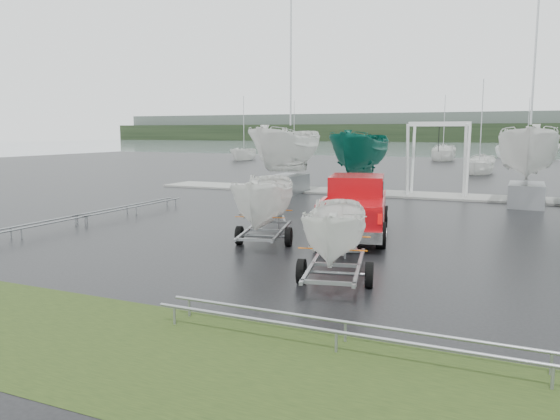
% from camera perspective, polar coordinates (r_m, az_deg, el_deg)
% --- Properties ---
extents(ground_plane, '(120.00, 120.00, 0.00)m').
position_cam_1_polar(ground_plane, '(19.48, 3.76, -2.46)').
color(ground_plane, black).
rests_on(ground_plane, ground).
extents(lake, '(300.00, 300.00, 0.00)m').
position_cam_1_polar(lake, '(118.19, 21.07, 5.94)').
color(lake, gray).
rests_on(lake, ground).
extents(grass_verge, '(40.00, 40.00, 0.00)m').
position_cam_1_polar(grass_verge, '(10.28, -18.81, -12.77)').
color(grass_verge, black).
rests_on(grass_verge, ground).
extents(dock, '(30.00, 3.00, 0.12)m').
position_cam_1_polar(dock, '(31.86, 11.97, 1.64)').
color(dock, gray).
rests_on(dock, ground).
extents(treeline, '(300.00, 8.00, 6.00)m').
position_cam_1_polar(treeline, '(188.07, 22.37, 7.45)').
color(treeline, black).
rests_on(treeline, ground).
extents(far_hill, '(300.00, 6.00, 10.00)m').
position_cam_1_polar(far_hill, '(196.07, 22.48, 8.03)').
color(far_hill, '#4C5651').
rests_on(far_hill, ground).
extents(pickup_truck, '(3.32, 6.37, 2.02)m').
position_cam_1_polar(pickup_truck, '(19.46, 7.87, 0.60)').
color(pickup_truck, '#98080D').
rests_on(pickup_truck, ground).
extents(trailer_hitched, '(1.94, 3.77, 4.33)m').
position_cam_1_polar(trailer_hitched, '(12.83, 5.97, 2.61)').
color(trailer_hitched, gray).
rests_on(trailer_hitched, ground).
extents(trailer_parked, '(2.10, 3.78, 5.05)m').
position_cam_1_polar(trailer_parked, '(17.31, -1.61, 5.33)').
color(trailer_parked, gray).
rests_on(trailer_parked, ground).
extents(boat_hoist, '(3.30, 2.18, 4.12)m').
position_cam_1_polar(boat_hoist, '(31.27, 16.22, 6.19)').
color(boat_hoist, silver).
rests_on(boat_hoist, ground).
extents(keelboat_0, '(2.76, 3.20, 10.94)m').
position_cam_1_polar(keelboat_0, '(31.56, 0.76, 9.68)').
color(keelboat_0, gray).
rests_on(keelboat_0, ground).
extents(keelboat_1, '(2.51, 3.20, 7.77)m').
position_cam_1_polar(keelboat_1, '(30.29, 8.54, 8.86)').
color(keelboat_1, gray).
rests_on(keelboat_1, ground).
extents(keelboat_2, '(2.75, 3.20, 10.92)m').
position_cam_1_polar(keelboat_2, '(28.96, 24.78, 9.00)').
color(keelboat_2, gray).
rests_on(keelboat_2, ground).
extents(mast_rack_0, '(0.56, 6.50, 0.06)m').
position_cam_1_polar(mast_rack_0, '(24.80, -15.25, 0.39)').
color(mast_rack_0, gray).
rests_on(mast_rack_0, ground).
extents(mast_rack_1, '(0.56, 6.50, 0.06)m').
position_cam_1_polar(mast_rack_1, '(20.59, -25.89, -1.72)').
color(mast_rack_1, gray).
rests_on(mast_rack_1, ground).
extents(mast_rack_2, '(7.00, 0.56, 0.06)m').
position_cam_1_polar(mast_rack_2, '(9.44, 6.40, -12.04)').
color(mast_rack_2, gray).
rests_on(mast_rack_2, ground).
extents(moored_boat_0, '(2.74, 2.79, 11.21)m').
position_cam_1_polar(moored_boat_0, '(69.75, -3.78, 5.26)').
color(moored_boat_0, silver).
rests_on(moored_boat_0, ground).
extents(moored_boat_1, '(3.17, 3.25, 11.94)m').
position_cam_1_polar(moored_boat_1, '(71.09, 16.63, 4.99)').
color(moored_boat_1, silver).
rests_on(moored_boat_1, ground).
extents(moored_boat_2, '(2.50, 2.56, 11.16)m').
position_cam_1_polar(moored_boat_2, '(50.19, 20.06, 3.62)').
color(moored_boat_2, silver).
rests_on(moored_boat_2, ground).
extents(moored_boat_4, '(2.77, 2.83, 11.47)m').
position_cam_1_polar(moored_boat_4, '(80.49, 1.48, 5.67)').
color(moored_boat_4, silver).
rests_on(moored_boat_4, ground).
extents(moored_boat_5, '(3.54, 3.48, 12.04)m').
position_cam_1_polar(moored_boat_5, '(80.14, 24.32, 4.94)').
color(moored_boat_5, silver).
rests_on(moored_boat_5, ground).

